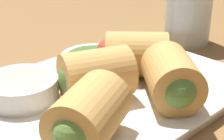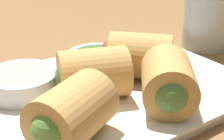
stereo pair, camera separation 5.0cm
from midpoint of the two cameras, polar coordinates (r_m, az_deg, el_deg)
table_surface at (r=40.09cm, az=-6.64°, el=-7.01°), size 180.00×140.00×2.00cm
serving_plate at (r=40.46cm, az=-3.54°, el=-3.70°), size 28.90×21.73×1.50cm
roll_front_left at (r=42.08cm, az=-0.71°, el=2.47°), size 8.40×8.48×5.12cm
roll_front_right at (r=37.24cm, az=-6.44°, el=-0.75°), size 8.23×7.27×5.12cm
roll_back_left at (r=36.09cm, az=5.40°, el=-1.56°), size 8.27×8.52×5.12cm
roll_back_right at (r=30.22cm, az=-8.76°, el=-7.34°), size 8.32×7.46×5.12cm
dipping_bowl_near at (r=43.05cm, az=-6.20°, el=0.95°), size 7.46×7.46×2.29cm
dipping_bowl_far at (r=38.97cm, az=-17.27°, el=-2.73°), size 7.46×7.46×2.29cm
drinking_glass at (r=56.35cm, az=9.12°, el=9.52°), size 6.88×6.88×11.11cm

